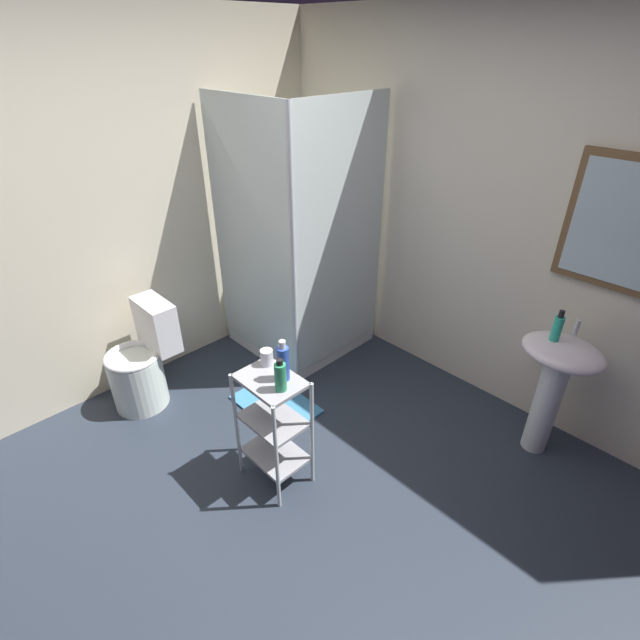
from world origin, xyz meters
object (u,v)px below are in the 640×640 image
object	(u,v)px
hand_soap_bottle	(557,328)
toilet	(142,365)
shower_stall	(299,299)
storage_cart	(273,422)
rinse_cup	(267,357)
shampoo_bottle_blue	(283,362)
pedestal_sink	(555,375)
body_wash_bottle_green	(280,376)
bath_mat	(276,404)

from	to	relation	value
hand_soap_bottle	toilet	bearing A→B (deg)	-143.72
shower_stall	storage_cart	xyz separation A→B (m)	(0.93, -1.04, -0.03)
toilet	rinse_cup	bearing A→B (deg)	15.07
storage_cart	shampoo_bottle_blue	world-z (taller)	shampoo_bottle_blue
toilet	hand_soap_bottle	xyz separation A→B (m)	(2.12, 1.55, 0.58)
shower_stall	rinse_cup	world-z (taller)	shower_stall
pedestal_sink	shampoo_bottle_blue	distance (m)	1.62
hand_soap_bottle	body_wash_bottle_green	world-z (taller)	hand_soap_bottle
shower_stall	toilet	world-z (taller)	shower_stall
pedestal_sink	bath_mat	distance (m)	1.85
toilet	body_wash_bottle_green	size ratio (longest dim) A/B	4.06
rinse_cup	bath_mat	xyz separation A→B (m)	(-0.38, 0.33, -0.78)
hand_soap_bottle	rinse_cup	distance (m)	1.64
shower_stall	body_wash_bottle_green	world-z (taller)	shower_stall
shower_stall	shampoo_bottle_blue	xyz separation A→B (m)	(0.98, -0.98, 0.38)
shower_stall	storage_cart	size ratio (longest dim) A/B	2.70
shower_stall	toilet	distance (m)	1.29
shower_stall	toilet	size ratio (longest dim) A/B	2.63
shampoo_bottle_blue	body_wash_bottle_green	world-z (taller)	shampoo_bottle_blue
pedestal_sink	toilet	distance (m)	2.70
pedestal_sink	rinse_cup	bearing A→B (deg)	-130.71
shampoo_bottle_blue	rinse_cup	size ratio (longest dim) A/B	2.60
toilet	body_wash_bottle_green	bearing A→B (deg)	8.93
pedestal_sink	rinse_cup	distance (m)	1.70
shower_stall	pedestal_sink	size ratio (longest dim) A/B	2.47
pedestal_sink	shampoo_bottle_blue	xyz separation A→B (m)	(-0.94, -1.30, 0.27)
shower_stall	hand_soap_bottle	xyz separation A→B (m)	(1.85, 0.30, 0.43)
shower_stall	hand_soap_bottle	size ratio (longest dim) A/B	10.50
hand_soap_bottle	shampoo_bottle_blue	bearing A→B (deg)	-124.39
shower_stall	pedestal_sink	bearing A→B (deg)	9.43
pedestal_sink	shampoo_bottle_blue	bearing A→B (deg)	-125.86
body_wash_bottle_green	bath_mat	world-z (taller)	body_wash_bottle_green
storage_cart	body_wash_bottle_green	bearing A→B (deg)	-7.45
bath_mat	hand_soap_bottle	bearing A→B (deg)	33.41
hand_soap_bottle	shampoo_bottle_blue	size ratio (longest dim) A/B	0.80
storage_cart	shampoo_bottle_blue	bearing A→B (deg)	49.01
hand_soap_bottle	shampoo_bottle_blue	distance (m)	1.55
storage_cart	shampoo_bottle_blue	size ratio (longest dim) A/B	3.09
shampoo_bottle_blue	body_wash_bottle_green	size ratio (longest dim) A/B	1.28
hand_soap_bottle	rinse_cup	size ratio (longest dim) A/B	2.07
storage_cart	rinse_cup	distance (m)	0.38
toilet	rinse_cup	distance (m)	1.21
shampoo_bottle_blue	rinse_cup	xyz separation A→B (m)	(-0.16, 0.02, -0.06)
storage_cart	rinse_cup	world-z (taller)	rinse_cup
pedestal_sink	hand_soap_bottle	xyz separation A→B (m)	(-0.06, -0.02, 0.31)
body_wash_bottle_green	bath_mat	bearing A→B (deg)	145.24
hand_soap_bottle	bath_mat	world-z (taller)	hand_soap_bottle
pedestal_sink	storage_cart	size ratio (longest dim) A/B	1.09
hand_soap_bottle	pedestal_sink	bearing A→B (deg)	15.55
rinse_cup	bath_mat	world-z (taller)	rinse_cup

